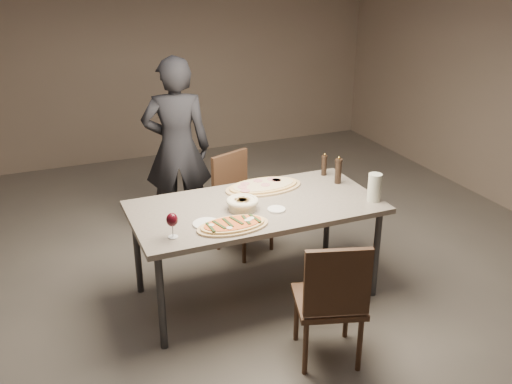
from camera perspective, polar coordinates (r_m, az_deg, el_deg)
name	(u,v)px	position (r m, az deg, el deg)	size (l,w,h in m)	color
room	(256,118)	(3.91, 0.00, 7.44)	(7.00, 7.00, 7.00)	#5F5952
dining_table	(256,212)	(4.16, 0.00, -1.99)	(1.80, 0.90, 0.75)	slate
zucchini_pizza	(233,225)	(3.80, -2.31, -3.32)	(0.50, 0.28, 0.05)	tan
ham_pizza	(263,186)	(4.42, 0.75, 0.59)	(0.62, 0.34, 0.04)	tan
bread_basket	(242,203)	(4.04, -1.37, -1.12)	(0.23, 0.23, 0.08)	beige
oil_dish	(276,210)	(4.04, 2.06, -1.76)	(0.13, 0.13, 0.01)	white
pepper_mill_left	(324,165)	(4.68, 6.83, 2.71)	(0.05, 0.05, 0.19)	black
pepper_mill_right	(338,171)	(4.53, 8.23, 2.13)	(0.06, 0.06, 0.22)	black
carafe	(375,187)	(4.25, 11.77, 0.46)	(0.10, 0.10, 0.21)	silver
wine_glass	(172,221)	(3.66, -8.39, -2.85)	(0.08, 0.08, 0.17)	silver
side_plate	(206,224)	(3.85, -4.98, -3.18)	(0.19, 0.19, 0.01)	white
chair_near	(332,297)	(3.57, 7.62, -10.38)	(0.52, 0.52, 0.88)	#3D2719
chair_far	(238,197)	(4.94, -1.80, -0.50)	(0.53, 0.53, 0.86)	#3D2719
diner	(177,148)	(5.15, -7.91, 4.35)	(0.60, 0.40, 1.65)	black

